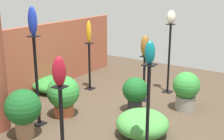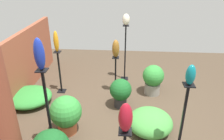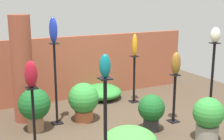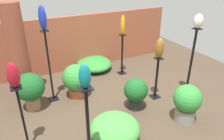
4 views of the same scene
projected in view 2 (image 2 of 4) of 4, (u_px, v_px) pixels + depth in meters
name	position (u px, v px, depth m)	size (l,w,h in m)	color
ground_plane	(112.00, 115.00, 4.76)	(8.00, 8.00, 0.00)	#4C3D2D
brick_wall_back	(4.00, 81.00, 4.59)	(5.60, 0.12, 1.51)	#9E5138
brick_pillar	(1.00, 121.00, 2.94)	(0.40, 0.40, 2.09)	brown
pedestal_ivory	(125.00, 55.00, 5.97)	(0.20, 0.20, 1.55)	black
pedestal_cobalt	(49.00, 117.00, 3.51)	(0.20, 0.20, 1.58)	black
pedestal_bronze	(116.00, 77.00, 5.45)	(0.20, 0.20, 0.96)	black
pedestal_teal	(182.00, 126.00, 3.43)	(0.20, 0.20, 1.41)	black
pedestal_amber	(60.00, 74.00, 5.43)	(0.20, 0.20, 1.09)	black
art_vase_ivory	(126.00, 20.00, 5.55)	(0.19, 0.19, 0.30)	beige
art_vase_cobalt	(39.00, 54.00, 3.04)	(0.15, 0.15, 0.48)	#192D9E
art_vase_bronze	(116.00, 49.00, 5.13)	(0.18, 0.17, 0.44)	brown
art_vase_teal	(191.00, 75.00, 3.04)	(0.15, 0.14, 0.31)	#0F727A
art_vase_amber	(56.00, 41.00, 5.07)	(0.12, 0.12, 0.50)	orange
art_vase_ruby	(126.00, 118.00, 2.53)	(0.19, 0.17, 0.39)	maroon
potted_plant_front_left	(121.00, 91.00, 4.88)	(0.49, 0.49, 0.68)	#2D2D33
potted_plant_front_right	(66.00, 113.00, 4.10)	(0.60, 0.60, 0.77)	#B25B38
potted_plant_mid_right	(153.00, 78.00, 5.38)	(0.52, 0.52, 0.77)	gray
foliage_bed_east	(29.00, 97.00, 5.11)	(0.97, 1.06, 0.32)	#338C38
foliage_bed_west	(150.00, 122.00, 4.21)	(0.86, 0.86, 0.42)	#479942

